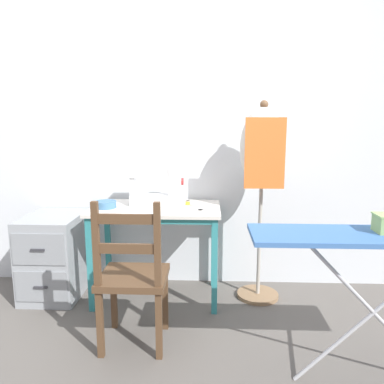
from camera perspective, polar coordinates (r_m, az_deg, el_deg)
The scene contains 12 objects.
ground_plane at distance 2.82m, azimuth -6.10°, elevation -18.06°, with size 14.00×14.00×0.00m, color #5B5651.
wall_back at distance 3.09m, azimuth -4.84°, elevation 9.20°, with size 10.00×0.05×2.55m.
sewing_table at distance 2.83m, azimuth -5.55°, elevation -4.29°, with size 0.96×0.55×0.72m.
sewing_machine at distance 2.85m, azimuth -5.06°, elevation 0.67°, with size 0.40×0.15×0.31m.
fabric_bowl at distance 2.84m, azimuth -13.00°, elevation -1.83°, with size 0.15×0.15×0.05m.
scissors at distance 2.69m, azimuth 1.95°, elevation -2.77°, with size 0.14×0.09×0.01m.
thread_spool_near_machine at distance 2.85m, azimuth -0.66°, elevation -1.69°, with size 0.04×0.04×0.04m.
thread_spool_mid_table at distance 2.82m, azimuth 0.42°, elevation -1.73°, with size 0.03×0.03×0.04m.
wooden_chair at distance 2.31m, azimuth -9.03°, elevation -12.79°, with size 0.40×0.38×0.93m.
filing_cabinet at distance 3.17m, azimuth -20.13°, elevation -9.01°, with size 0.42×0.57×0.64m.
dress_form at distance 2.79m, azimuth 10.67°, elevation 5.04°, with size 0.33×0.32×1.50m.
ironing_board at distance 2.07m, azimuth 26.76°, elevation -6.87°, with size 1.27×0.33×0.82m.
Camera 1 is at (0.39, -2.44, 1.34)m, focal length 35.00 mm.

